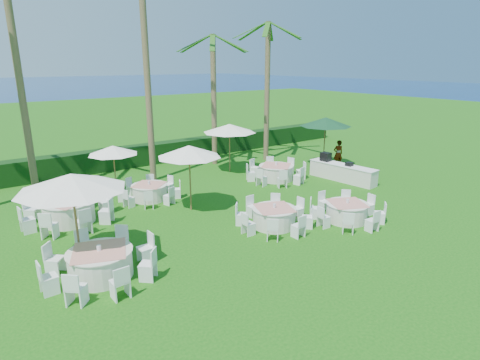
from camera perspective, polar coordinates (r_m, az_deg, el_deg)
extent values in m
plane|color=#12530E|center=(14.53, 0.87, -7.90)|extent=(120.00, 120.00, 0.00)
cube|color=black|center=(24.51, -16.39, 3.07)|extent=(34.00, 1.00, 1.20)
cylinder|color=silver|center=(12.47, -19.21, -11.22)|extent=(1.80, 1.80, 0.78)
cylinder|color=silver|center=(12.30, -19.38, -9.56)|extent=(1.87, 1.87, 0.03)
cube|color=tan|center=(12.29, -19.39, -9.46)|extent=(1.87, 1.87, 0.01)
cylinder|color=silver|center=(12.25, -19.43, -9.10)|extent=(0.12, 0.12, 0.17)
cube|color=white|center=(13.58, -16.71, -8.29)|extent=(0.62, 0.62, 0.94)
cube|color=white|center=(13.66, -21.26, -8.59)|extent=(0.45, 0.45, 0.94)
cube|color=white|center=(13.09, -24.88, -10.15)|extent=(0.62, 0.62, 0.94)
cube|color=white|center=(12.14, -25.60, -12.36)|extent=(0.45, 0.45, 0.94)
cube|color=white|center=(11.36, -22.32, -14.00)|extent=(0.62, 0.62, 0.94)
cube|color=white|center=(11.26, -16.75, -13.68)|extent=(0.45, 0.45, 0.94)
cube|color=white|center=(11.92, -13.02, -11.60)|extent=(0.62, 0.62, 0.94)
cube|color=white|center=(12.88, -13.31, -9.41)|extent=(0.45, 0.45, 0.94)
cylinder|color=silver|center=(15.25, 4.86, -5.32)|extent=(1.61, 1.61, 0.70)
cylinder|color=silver|center=(15.12, 4.89, -4.06)|extent=(1.67, 1.67, 0.03)
cube|color=tan|center=(15.11, 4.90, -3.97)|extent=(1.67, 1.67, 0.01)
cylinder|color=silver|center=(15.08, 4.90, -3.67)|extent=(0.11, 0.11, 0.15)
cube|color=white|center=(16.40, 5.02, -3.48)|extent=(0.55, 0.55, 0.84)
cube|color=white|center=(16.10, 1.81, -3.81)|extent=(0.40, 0.40, 0.84)
cube|color=white|center=(15.31, 0.15, -4.90)|extent=(0.55, 0.55, 0.84)
cube|color=white|center=(14.45, 1.21, -6.23)|extent=(0.40, 0.40, 0.84)
cube|color=white|center=(14.06, 4.69, -6.94)|extent=(0.55, 0.55, 0.84)
cube|color=white|center=(14.41, 8.29, -6.48)|extent=(0.40, 0.40, 0.84)
cube|color=white|center=(15.25, 9.60, -5.23)|extent=(0.55, 0.55, 0.84)
cube|color=white|center=(16.06, 8.15, -4.02)|extent=(0.40, 0.40, 0.84)
cylinder|color=silver|center=(16.27, 14.94, -4.44)|extent=(1.58, 1.58, 0.69)
cylinder|color=silver|center=(16.15, 15.03, -3.27)|extent=(1.65, 1.65, 0.03)
cube|color=tan|center=(16.14, 15.04, -3.19)|extent=(1.71, 1.71, 0.01)
cylinder|color=silver|center=(16.11, 15.06, -2.91)|extent=(0.11, 0.11, 0.15)
cube|color=white|center=(17.41, 14.80, -2.81)|extent=(0.54, 0.54, 0.82)
cube|color=white|center=(17.04, 11.91, -3.03)|extent=(0.41, 0.41, 0.82)
cube|color=white|center=(16.21, 10.60, -3.97)|extent=(0.54, 0.54, 0.82)
cube|color=white|center=(15.40, 11.83, -5.16)|extent=(0.41, 0.41, 0.82)
cube|color=white|center=(15.09, 15.14, -5.84)|extent=(0.54, 0.54, 0.82)
cube|color=white|center=(15.51, 18.31, -5.51)|extent=(0.41, 0.41, 0.82)
cube|color=white|center=(16.37, 19.28, -4.45)|extent=(0.54, 0.54, 0.82)
cube|color=white|center=(17.14, 17.76, -3.36)|extent=(0.41, 0.41, 0.82)
cylinder|color=silver|center=(16.91, -23.15, -4.20)|extent=(1.89, 1.89, 0.82)
cylinder|color=silver|center=(16.77, -23.31, -2.86)|extent=(1.97, 1.97, 0.03)
cube|color=tan|center=(16.76, -23.32, -2.77)|extent=(2.06, 2.06, 0.01)
cylinder|color=silver|center=(16.74, -23.35, -2.50)|extent=(0.13, 0.13, 0.18)
cube|color=white|center=(17.35, -18.60, -2.91)|extent=(0.50, 0.50, 0.99)
cube|color=white|center=(18.13, -21.18, -2.35)|extent=(0.65, 0.65, 0.99)
cube|color=white|center=(18.23, -24.72, -2.67)|extent=(0.50, 0.50, 0.99)
cube|color=white|center=(17.58, -27.52, -3.71)|extent=(0.65, 0.65, 0.99)
cube|color=white|center=(16.53, -28.01, -5.00)|extent=(0.50, 0.50, 0.99)
cube|color=white|center=(15.66, -25.52, -5.78)|extent=(0.65, 0.65, 0.99)
cube|color=white|center=(15.56, -21.38, -5.43)|extent=(0.50, 0.50, 0.99)
cube|color=white|center=(16.28, -18.50, -4.17)|extent=(0.65, 0.65, 0.99)
cylinder|color=silver|center=(18.55, -12.73, -1.72)|extent=(1.54, 1.54, 0.67)
cylinder|color=silver|center=(18.45, -12.80, -0.70)|extent=(1.60, 1.60, 0.03)
cube|color=tan|center=(18.44, -12.80, -0.63)|extent=(1.75, 1.75, 0.01)
cylinder|color=silver|center=(18.42, -12.82, -0.38)|extent=(0.11, 0.11, 0.14)
cube|color=white|center=(19.33, -10.16, -0.63)|extent=(0.48, 0.48, 0.80)
cube|color=white|center=(19.68, -12.65, -0.46)|extent=(0.50, 0.50, 0.80)
cube|color=white|center=(19.40, -15.18, -0.89)|extent=(0.48, 0.48, 0.80)
cube|color=white|center=(18.62, -16.43, -1.71)|extent=(0.50, 0.50, 0.80)
cube|color=white|center=(17.78, -15.55, -2.49)|extent=(0.48, 0.48, 0.80)
cube|color=white|center=(17.39, -12.84, -2.72)|extent=(0.50, 0.50, 0.80)
cube|color=white|center=(17.71, -10.07, -2.21)|extent=(0.48, 0.48, 0.80)
cube|color=white|center=(18.52, -9.03, -1.33)|extent=(0.50, 0.50, 0.80)
cylinder|color=silver|center=(21.19, 5.14, 1.02)|extent=(1.73, 1.73, 0.75)
cylinder|color=silver|center=(21.09, 5.17, 2.03)|extent=(1.80, 1.80, 0.03)
cube|color=tan|center=(21.08, 5.17, 2.09)|extent=(1.97, 1.97, 0.01)
cylinder|color=silver|center=(21.06, 5.17, 2.32)|extent=(0.12, 0.12, 0.16)
cube|color=white|center=(22.29, 6.98, 1.94)|extent=(0.52, 0.52, 0.90)
cube|color=white|center=(22.44, 4.36, 2.11)|extent=(0.57, 0.57, 0.90)
cube|color=white|center=(21.88, 2.14, 1.77)|extent=(0.52, 0.52, 0.90)
cube|color=white|center=(20.90, 1.53, 1.08)|extent=(0.57, 0.57, 0.90)
cube|color=white|center=(20.07, 3.10, 0.40)|extent=(0.52, 0.52, 0.90)
cube|color=white|center=(19.90, 6.03, 0.20)|extent=(0.57, 0.57, 0.90)
cube|color=white|center=(20.52, 8.35, 0.61)|extent=(0.52, 0.52, 0.90)
cube|color=white|center=(21.51, 8.66, 1.34)|extent=(0.57, 0.57, 0.90)
cylinder|color=brown|center=(12.95, -22.26, -5.61)|extent=(0.07, 0.07, 2.80)
cone|color=white|center=(12.56, -22.88, -0.27)|extent=(3.16, 3.16, 0.50)
sphere|color=brown|center=(12.51, -22.96, 0.49)|extent=(0.11, 0.11, 0.11)
cylinder|color=brown|center=(16.63, -7.11, 0.05)|extent=(0.06, 0.06, 2.66)
cone|color=white|center=(16.33, -7.25, 4.08)|extent=(2.63, 2.63, 0.48)
sphere|color=brown|center=(16.30, -7.28, 4.65)|extent=(0.11, 0.11, 0.11)
cylinder|color=brown|center=(19.41, -17.37, 1.17)|extent=(0.05, 0.05, 2.25)
cone|color=white|center=(19.18, -17.63, 4.09)|extent=(2.26, 2.26, 0.40)
sphere|color=brown|center=(19.15, -17.67, 4.49)|extent=(0.09, 0.09, 0.09)
cylinder|color=brown|center=(22.48, -1.49, 4.41)|extent=(0.06, 0.06, 2.61)
cone|color=white|center=(22.26, -1.51, 7.37)|extent=(2.94, 2.94, 0.47)
sphere|color=brown|center=(22.24, -1.51, 7.78)|extent=(0.10, 0.10, 0.10)
cylinder|color=brown|center=(24.00, 11.90, 5.11)|extent=(0.07, 0.07, 2.83)
cone|color=#103C20|center=(23.79, 12.08, 8.11)|extent=(2.97, 2.97, 0.51)
sphere|color=brown|center=(23.77, 12.11, 8.53)|extent=(0.11, 0.11, 0.11)
cube|color=silver|center=(21.63, 14.35, 0.99)|extent=(1.13, 3.73, 0.82)
cube|color=white|center=(21.53, 14.43, 2.09)|extent=(1.18, 3.78, 0.04)
cube|color=black|center=(22.06, 12.10, 3.25)|extent=(0.47, 0.55, 0.46)
cube|color=black|center=(21.31, 15.28, 2.19)|extent=(0.35, 0.35, 0.18)
imported|color=gray|center=(24.28, 13.77, 3.65)|extent=(0.69, 0.56, 1.61)
cylinder|color=brown|center=(20.58, -28.83, 12.11)|extent=(0.32, 0.32, 10.28)
cylinder|color=brown|center=(20.77, -13.23, 16.69)|extent=(0.32, 0.32, 12.46)
cylinder|color=brown|center=(24.02, -3.74, 11.07)|extent=(0.32, 0.32, 7.50)
cube|color=#134D14|center=(24.49, -1.53, 18.83)|extent=(2.22, 0.42, 1.00)
cube|color=#134D14|center=(25.04, -3.85, 18.75)|extent=(1.46, 1.99, 1.00)
cube|color=#134D14|center=(24.52, -6.22, 18.75)|extent=(1.23, 2.10, 1.00)
cube|color=#134D14|center=(23.43, -6.38, 18.85)|extent=(2.22, 0.42, 1.00)
cube|color=#134D14|center=(22.85, -3.95, 18.98)|extent=(1.46, 1.99, 1.00)
cube|color=#134D14|center=(23.40, -1.46, 18.95)|extent=(1.23, 2.10, 1.00)
cylinder|color=brown|center=(25.07, 3.87, 12.16)|extent=(0.32, 0.32, 8.26)
cube|color=#134D14|center=(25.54, 6.42, 20.35)|extent=(2.20, 0.86, 1.00)
cube|color=#134D14|center=(26.15, 4.27, 20.31)|extent=(1.77, 1.75, 1.00)
cube|color=#134D14|center=(25.71, 1.91, 20.41)|extent=(0.83, 2.20, 1.00)
cube|color=#134D14|center=(24.62, 1.57, 20.59)|extent=(2.20, 0.86, 1.00)
cube|color=#134D14|center=(23.97, 3.79, 20.67)|extent=(1.77, 1.75, 1.00)
cube|color=#134D14|center=(24.45, 6.28, 20.53)|extent=(0.83, 2.20, 1.00)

